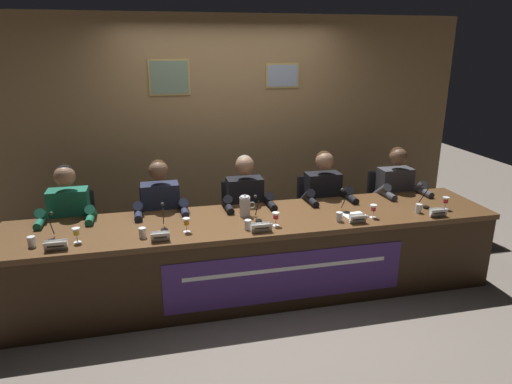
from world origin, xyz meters
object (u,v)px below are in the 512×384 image
chair_center (243,225)px  panelist_right (325,200)px  panelist_far_left (69,221)px  chair_far_right (386,212)px  juice_glass_far_left (76,233)px  chair_far_left (76,240)px  water_cup_center (248,225)px  juice_glass_right (373,209)px  panelist_center (246,207)px  water_cup_far_right (419,209)px  microphone_far_left (51,232)px  nameplate_far_right (438,212)px  water_cup_right (339,217)px  nameplate_left (160,237)px  conference_table (259,245)px  water_cup_far_left (32,242)px  microphone_far_right (424,200)px  chair_right (317,218)px  microphone_center (257,213)px  chair_left (162,232)px  water_cup_left (143,233)px  juice_glass_far_right (446,201)px  document_stack_right (354,215)px  juice_glass_left (186,222)px  nameplate_right (358,219)px  nameplate_center (262,227)px  water_pitcher_central (245,206)px  panelist_far_right (398,195)px  nameplate_far_left (56,245)px  microphone_left (164,221)px  juice_glass_center (276,217)px  panelist_left (161,213)px  microphone_right (345,205)px

chair_center → panelist_right: size_ratio=0.73×
panelist_far_left → chair_far_right: (3.36, 0.20, -0.28)m
juice_glass_far_left → panelist_far_left: bearing=104.0°
chair_far_left → water_cup_center: bearing=-29.4°
panelist_far_left → juice_glass_right: 2.81m
panelist_center → water_cup_far_right: size_ratio=14.41×
microphone_far_left → nameplate_far_right: microphone_far_left is taller
water_cup_right → panelist_far_left: bearing=164.3°
nameplate_left → water_cup_right: size_ratio=1.79×
conference_table → water_cup_far_left: (-1.87, -0.09, 0.26)m
microphone_far_right → chair_right: bearing=139.7°
microphone_center → water_cup_right: bearing=-14.7°
chair_left → water_cup_left: bearing=-101.4°
panelist_center → water_cup_left: bearing=-147.4°
nameplate_far_right → juice_glass_far_right: size_ratio=1.34×
nameplate_far_right → document_stack_right: size_ratio=0.73×
juice_glass_left → chair_far_right: chair_far_right is taller
juice_glass_left → water_cup_left: size_ratio=1.46×
juice_glass_far_left → water_cup_far_left: 0.34m
juice_glass_far_left → juice_glass_left: same height
water_cup_left → microphone_far_left: bearing=170.9°
water_cup_left → nameplate_right: 1.87m
nameplate_center → water_pitcher_central: water_pitcher_central is taller
nameplate_left → microphone_far_right: (2.55, 0.25, 0.03)m
microphone_center → chair_right: size_ratio=0.24×
microphone_center → water_cup_far_right: 1.54m
panelist_far_right → nameplate_far_left: bearing=-167.4°
chair_far_left → juice_glass_left: chair_far_left is taller
panelist_center → nameplate_center: (-0.03, -0.76, 0.08)m
chair_right → water_pitcher_central: water_pitcher_central is taller
nameplate_far_right → microphone_far_right: size_ratio=0.77×
juice_glass_far_right → nameplate_far_left: bearing=-177.8°
conference_table → microphone_left: bearing=177.4°
water_cup_left → panelist_far_right: size_ratio=0.07×
nameplate_right → chair_far_right: bearing=49.0°
juice_glass_left → juice_glass_center: same height
microphone_left → juice_glass_left: bearing=-29.0°
microphone_center → nameplate_right: microphone_center is taller
conference_table → panelist_left: bearing=147.1°
microphone_center → microphone_left: bearing=-178.4°
chair_left → juice_glass_center: (0.97, -0.85, 0.40)m
panelist_center → nameplate_right: 1.14m
chair_left → microphone_right: size_ratio=4.15×
chair_center → panelist_far_right: bearing=-6.8°
water_cup_center → chair_right: bearing=42.0°
panelist_right → panelist_far_right: size_ratio=1.00×
microphone_far_left → panelist_far_right: panelist_far_right is taller
chair_right → nameplate_right: (0.01, -0.95, 0.35)m
panelist_left → microphone_left: (0.01, -0.51, 0.11)m
conference_table → panelist_far_left: size_ratio=3.68×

